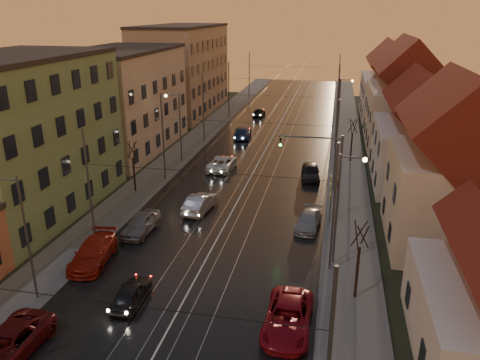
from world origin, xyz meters
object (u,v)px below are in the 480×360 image
Objects in this scene: driving_car_3 at (242,133)px; parked_left_2 at (93,253)px; street_lamp_1 at (342,199)px; driving_car_0 at (131,293)px; street_lamp_2 at (177,121)px; parked_right_2 at (311,172)px; street_lamp_3 at (342,101)px; traffic_light_mast at (328,165)px; driving_car_1 at (200,203)px; parked_left_1 at (7,345)px; parked_right_1 at (308,221)px; street_lamp_0 at (21,227)px; driving_car_2 at (222,163)px; parked_left_3 at (141,224)px; driving_car_4 at (259,112)px; parked_right_0 at (288,317)px.

driving_car_3 is 1.00× the size of parked_left_2.
driving_car_0 is at bearing -149.51° from street_lamp_1.
street_lamp_2 is 1.74× the size of parked_right_2.
driving_car_0 is (-12.13, -43.14, -4.22)m from street_lamp_3.
driving_car_1 is (-10.77, -1.12, -3.82)m from traffic_light_mast.
traffic_light_mast is 1.84× the size of driving_car_0.
traffic_light_mast reaches higher than driving_car_1.
parked_left_1 is at bearing -108.50° from street_lamp_3.
street_lamp_1 is at bearing 105.84° from driving_car_3.
parked_right_1 is (9.53, -1.48, -0.16)m from driving_car_1.
street_lamp_2 is (0.00, 28.00, 0.00)m from street_lamp_0.
driving_car_2 is 1.02× the size of driving_car_3.
street_lamp_3 is 37.63m from parked_left_3.
parked_left_1 is 22.96m from parked_right_1.
street_lamp_3 is (18.21, 44.00, 0.00)m from street_lamp_0.
parked_left_2 is 1.17× the size of parked_right_2.
driving_car_2 is 1.03× the size of parked_left_2.
driving_car_2 is (-0.54, 25.55, 0.10)m from driving_car_0.
driving_car_3 is at bearing 76.98° from parked_left_2.
parked_right_1 is at bearing 18.18° from parked_left_3.
parked_right_2 reaches higher than driving_car_1.
traffic_light_mast is (17.10, 16.00, -0.29)m from street_lamp_0.
street_lamp_0 is 1.49× the size of parked_left_2.
driving_car_4 is 42.42m from parked_right_1.
driving_car_4 is at bearing -82.25° from driving_car_1.
driving_car_4 reaches higher than driving_car_0.
parked_right_2 is at bearing 118.07° from driving_car_3.
street_lamp_2 is at bearing 120.31° from parked_right_0.
parked_left_2 is (-4.82, -10.08, -0.00)m from driving_car_1.
driving_car_3 reaches higher than driving_car_4.
street_lamp_0 is 1.68× the size of driving_car_1.
parked_right_0 reaches higher than parked_left_1.
street_lamp_1 is 35.00m from driving_car_3.
parked_right_0 reaches higher than driving_car_0.
driving_car_3 is at bearing -91.63° from driving_car_0.
street_lamp_2 is at bearing -80.45° from driving_car_0.
parked_right_0 is (-2.63, -7.74, -4.12)m from street_lamp_1.
street_lamp_2 is 32.08m from parked_right_0.
street_lamp_0 is 1.75× the size of parked_left_3.
parked_right_0 is at bearing -34.26° from parked_left_3.
street_lamp_0 and street_lamp_3 have the same top height.
driving_car_2 is at bearing 167.85° from parked_right_2.
driving_car_4 is 44.61m from parked_left_3.
driving_car_0 is 0.71× the size of parked_right_0.
driving_car_3 is (-1.23, 25.30, -0.00)m from driving_car_1.
parked_right_0 is (14.07, -4.55, -0.02)m from parked_left_2.
parked_left_3 is at bearing -114.15° from street_lamp_3.
parked_left_2 is at bearing -102.52° from parked_left_3.
street_lamp_3 is 44.02m from parked_right_0.
driving_car_0 is 26.10m from parked_right_2.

